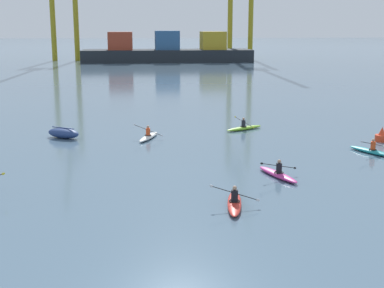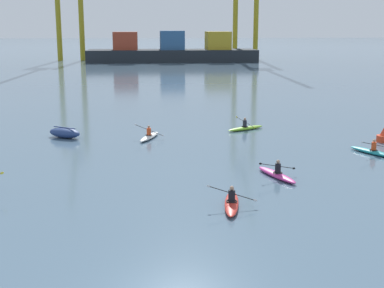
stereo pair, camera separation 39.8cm
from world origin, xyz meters
name	(u,v)px [view 1 (the left image)]	position (x,y,z in m)	size (l,w,h in m)	color
container_barge	(167,51)	(5.59, 108.93, 2.41)	(38.28, 9.85, 6.97)	#1E2328
capsized_dinghy	(63,133)	(-6.40, 23.94, 0.35)	(2.77, 2.36, 0.76)	navy
channel_buoy	(382,136)	(15.43, 20.61, 0.36)	(0.90, 0.90, 1.00)	red
kayak_lime	(244,128)	(6.89, 25.69, 0.17)	(3.24, 2.24, 0.95)	#7ABC2D
kayak_teal	(372,151)	(13.21, 17.25, 0.17)	(2.05, 3.32, 0.95)	teal
kayak_red	(234,202)	(2.99, 8.33, 0.17)	(2.19, 3.45, 0.98)	red
kayak_white	(149,136)	(-0.44, 23.12, 0.17)	(2.07, 3.40, 1.03)	silver
kayak_magenta	(278,174)	(6.07, 12.67, 0.17)	(2.14, 3.41, 0.95)	#C13384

